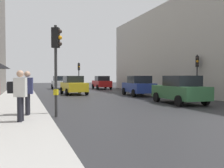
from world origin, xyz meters
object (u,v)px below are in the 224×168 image
object	(u,v)px
traffic_light_near_right	(56,54)
car_yellow_taxi	(74,85)
pedestrian_with_black_backpack	(19,93)
car_green_estate	(180,90)
car_white_compact	(61,83)
car_red_sedan	(102,82)
pedestrian_with_grey_backpack	(26,90)
traffic_light_far_median	(79,71)
traffic_light_mid_street	(197,68)
car_blue_van	(138,86)

from	to	relation	value
traffic_light_near_right	car_yellow_taxi	bearing A→B (deg)	76.51
car_yellow_taxi	pedestrian_with_black_backpack	bearing A→B (deg)	-107.38
car_green_estate	pedestrian_with_black_backpack	bearing A→B (deg)	-155.17
car_white_compact	car_green_estate	distance (m)	21.41
car_green_estate	car_red_sedan	bearing A→B (deg)	87.92
traffic_light_near_right	car_white_compact	xyz separation A→B (m)	(3.34, 23.67, -1.78)
car_green_estate	pedestrian_with_grey_backpack	distance (m)	9.60
car_yellow_taxi	pedestrian_with_grey_backpack	xyz separation A→B (m)	(-4.35, -13.20, 0.29)
pedestrian_with_black_backpack	traffic_light_near_right	bearing A→B (deg)	47.51
traffic_light_far_median	pedestrian_with_black_backpack	bearing A→B (deg)	-106.70
traffic_light_mid_street	car_yellow_taxi	size ratio (longest dim) A/B	0.79
car_yellow_taxi	car_green_estate	size ratio (longest dim) A/B	1.01
car_blue_van	pedestrian_with_black_backpack	size ratio (longest dim) A/B	2.45
traffic_light_near_right	car_white_compact	size ratio (longest dim) A/B	0.90
traffic_light_near_right	pedestrian_with_black_backpack	size ratio (longest dim) A/B	2.18
traffic_light_far_median	car_white_compact	bearing A→B (deg)	121.65
traffic_light_mid_street	car_red_sedan	world-z (taller)	traffic_light_mid_street
car_yellow_taxi	traffic_light_near_right	bearing A→B (deg)	-103.49
pedestrian_with_black_backpack	pedestrian_with_grey_backpack	bearing A→B (deg)	80.48
traffic_light_mid_street	pedestrian_with_black_backpack	size ratio (longest dim) A/B	1.91
car_blue_van	car_green_estate	distance (m)	6.89
pedestrian_with_black_backpack	traffic_light_far_median	bearing A→B (deg)	73.30
traffic_light_mid_street	car_blue_van	bearing A→B (deg)	126.16
car_blue_van	car_yellow_taxi	xyz separation A→B (m)	(-5.16, 3.47, 0.00)
traffic_light_near_right	car_blue_van	bearing A→B (deg)	49.27
traffic_light_mid_street	car_blue_van	distance (m)	5.33
traffic_light_far_median	traffic_light_mid_street	bearing A→B (deg)	-68.00
pedestrian_with_grey_backpack	traffic_light_far_median	bearing A→B (deg)	72.79
car_red_sedan	car_green_estate	bearing A→B (deg)	-92.08
traffic_light_far_median	traffic_light_near_right	xyz separation A→B (m)	(-5.21, -20.64, 0.29)
car_blue_van	pedestrian_with_grey_backpack	size ratio (longest dim) A/B	2.45
traffic_light_far_median	car_white_compact	distance (m)	3.86
traffic_light_mid_street	pedestrian_with_grey_backpack	size ratio (longest dim) A/B	1.91
traffic_light_near_right	traffic_light_far_median	bearing A→B (deg)	75.82
traffic_light_far_median	car_red_sedan	bearing A→B (deg)	24.04
car_blue_van	pedestrian_with_black_backpack	world-z (taller)	pedestrian_with_black_backpack
car_white_compact	car_green_estate	bearing A→B (deg)	-77.55
car_yellow_taxi	pedestrian_with_black_backpack	xyz separation A→B (m)	(-4.60, -14.70, 0.29)
car_yellow_taxi	car_green_estate	xyz separation A→B (m)	(4.82, -10.35, 0.00)
traffic_light_far_median	car_red_sedan	xyz separation A→B (m)	(3.45, 1.54, -1.50)
traffic_light_mid_street	traffic_light_near_right	bearing A→B (deg)	-154.10
traffic_light_far_median	traffic_light_near_right	size ratio (longest dim) A/B	0.89
traffic_light_mid_street	traffic_light_near_right	xyz separation A→B (m)	(-11.33, -5.50, 0.33)
car_yellow_taxi	car_red_sedan	size ratio (longest dim) A/B	1.00
traffic_light_mid_street	traffic_light_far_median	world-z (taller)	traffic_light_far_median
traffic_light_mid_street	pedestrian_with_grey_backpack	world-z (taller)	traffic_light_mid_street
car_blue_van	car_yellow_taxi	world-z (taller)	same
pedestrian_with_grey_backpack	traffic_light_mid_street	bearing A→B (deg)	24.04
traffic_light_near_right	car_blue_van	world-z (taller)	traffic_light_near_right
car_red_sedan	pedestrian_with_grey_backpack	xyz separation A→B (m)	(-9.87, -22.27, 0.29)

